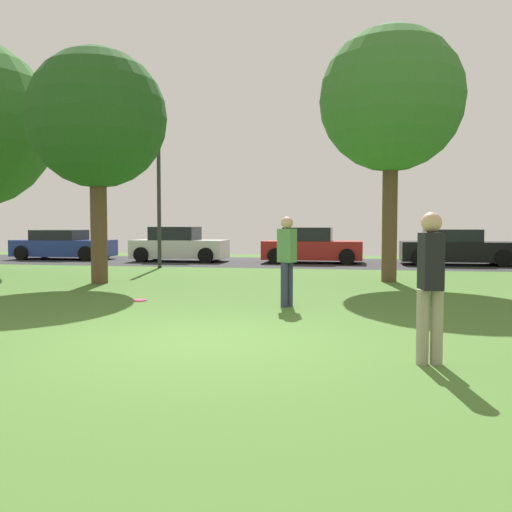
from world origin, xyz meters
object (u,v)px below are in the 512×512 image
at_px(parked_car_white, 179,246).
at_px(street_lamp_post, 159,206).
at_px(person_thrower, 287,257).
at_px(parked_car_red, 312,247).
at_px(person_walking, 430,280).
at_px(maple_tree_far, 97,120).
at_px(oak_tree_left, 391,100).
at_px(parked_car_blue, 63,246).
at_px(frisbee_disc, 140,300).
at_px(parked_car_black, 456,248).

relative_size(parked_car_white, street_lamp_post, 0.89).
bearing_deg(person_thrower, parked_car_red, 122.79).
bearing_deg(person_walking, street_lamp_post, 22.13).
height_order(maple_tree_far, parked_car_white, maple_tree_far).
bearing_deg(oak_tree_left, parked_car_blue, 151.89).
height_order(person_thrower, parked_car_white, person_thrower).
bearing_deg(parked_car_white, frisbee_disc, -75.09).
height_order(maple_tree_far, parked_car_red, maple_tree_far).
bearing_deg(street_lamp_post, person_thrower, -56.10).
bearing_deg(oak_tree_left, maple_tree_far, -166.25).
bearing_deg(person_walking, maple_tree_far, 36.02).
relative_size(person_thrower, parked_car_white, 0.43).
bearing_deg(parked_car_blue, parked_car_black, -1.30).
relative_size(person_thrower, parked_car_red, 0.43).
distance_m(parked_car_blue, parked_car_red, 11.39).
xyz_separation_m(person_thrower, parked_car_red, (-0.62, 12.50, -0.30)).
distance_m(frisbee_disc, parked_car_red, 12.54).
bearing_deg(maple_tree_far, frisbee_disc, -51.87).
height_order(parked_car_red, street_lamp_post, street_lamp_post).
height_order(oak_tree_left, parked_car_white, oak_tree_left).
height_order(person_walking, parked_car_blue, person_walking).
height_order(frisbee_disc, parked_car_red, parked_car_red).
bearing_deg(parked_car_white, person_walking, -62.68).
bearing_deg(oak_tree_left, parked_car_white, 140.17).
height_order(maple_tree_far, oak_tree_left, oak_tree_left).
relative_size(parked_car_blue, parked_car_red, 1.09).
bearing_deg(maple_tree_far, parked_car_white, 94.90).
height_order(parked_car_blue, parked_car_black, parked_car_black).
distance_m(person_walking, street_lamp_post, 15.20).
distance_m(parked_car_red, street_lamp_post, 6.65).
bearing_deg(person_walking, parked_car_red, -0.29).
xyz_separation_m(person_walking, parked_car_blue, (-14.19, 16.96, -0.33)).
relative_size(parked_car_blue, street_lamp_post, 0.98).
distance_m(frisbee_disc, street_lamp_post, 9.17).
bearing_deg(street_lamp_post, parked_car_black, 18.88).
relative_size(maple_tree_far, oak_tree_left, 0.90).
height_order(parked_car_white, street_lamp_post, street_lamp_post).
xyz_separation_m(parked_car_white, street_lamp_post, (0.48, -3.62, 1.57)).
bearing_deg(parked_car_black, parked_car_red, 179.10).
bearing_deg(parked_car_red, parked_car_blue, 178.51).
distance_m(person_thrower, street_lamp_post, 10.54).
height_order(parked_car_red, parked_car_black, parked_car_red).
bearing_deg(person_thrower, street_lamp_post, 153.84).
distance_m(person_thrower, parked_car_black, 13.41).
relative_size(parked_car_blue, parked_car_black, 1.02).
relative_size(oak_tree_left, parked_car_blue, 1.57).
xyz_separation_m(oak_tree_left, parked_car_black, (2.91, 7.18, -4.32)).
bearing_deg(parked_car_white, maple_tree_far, -85.10).
bearing_deg(frisbee_disc, person_walking, -39.65).
bearing_deg(parked_car_white, parked_car_blue, 175.02).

